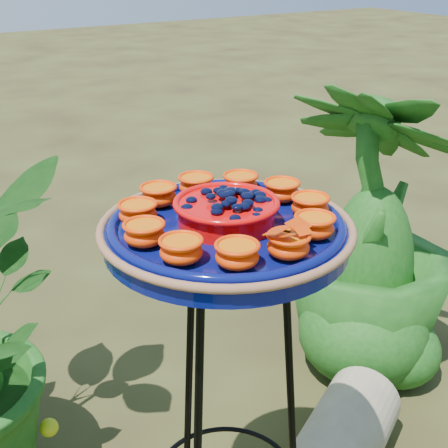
% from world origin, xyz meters
% --- Properties ---
extents(tripod_stand, '(0.33, 0.34, 0.84)m').
position_xyz_m(tripod_stand, '(-0.10, 0.06, 0.51)').
color(tripod_stand, black).
rests_on(tripod_stand, ground).
extents(feeder_dish, '(0.46, 0.46, 0.10)m').
position_xyz_m(feeder_dish, '(-0.10, 0.06, 0.88)').
color(feeder_dish, '#060D50').
rests_on(feeder_dish, tripod_stand).
extents(shrub_back_right, '(0.73, 0.73, 0.98)m').
position_xyz_m(shrub_back_right, '(0.75, 0.52, 0.49)').
color(shrub_back_right, '#154913').
rests_on(shrub_back_right, ground).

